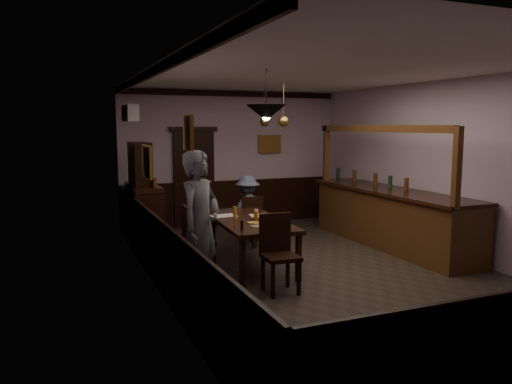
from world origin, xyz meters
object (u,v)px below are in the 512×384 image
chair_near (278,249)px  chair_side (193,236)px  dining_table (249,223)px  person_standing (200,225)px  pendant_brass_mid (283,121)px  chair_far_left (204,222)px  pendant_brass_far (264,122)px  person_seated_right (247,209)px  sideboard (143,204)px  pendant_iron (266,113)px  chair_far_right (251,218)px  coffee_cup (278,222)px  soda_can (256,216)px  person_seated_left (201,212)px  bar_counter (390,216)px

chair_near → chair_side: (-0.85, 1.18, 0.00)m
dining_table → chair_side: 0.96m
person_standing → pendant_brass_mid: 3.24m
chair_far_left → person_standing: (-0.78, -2.48, 0.47)m
pendant_brass_far → person_seated_right: bearing=-133.3°
sideboard → chair_side: bearing=-80.7°
chair_side → sideboard: bearing=15.0°
chair_far_left → pendant_iron: (0.30, -2.10, 1.91)m
chair_far_right → chair_side: (-1.48, -1.37, 0.07)m
chair_side → dining_table: bearing=-76.4°
chair_side → pendant_brass_far: pendant_brass_far is taller
coffee_cup → pendant_iron: (-0.28, -0.21, 1.60)m
dining_table → pendant_iron: (-0.06, -0.80, 1.71)m
soda_can → coffee_cup: bearing=-74.6°
chair_side → pendant_brass_mid: bearing=-57.2°
chair_near → soda_can: (0.18, 1.23, 0.24)m
pendant_brass_far → sideboard: bearing=-177.6°
dining_table → coffee_cup: coffee_cup is taller
chair_near → soda_can: size_ratio=8.73×
chair_side → coffee_cup: size_ratio=13.18×
person_seated_right → soda_can: (-0.47, -1.59, 0.17)m
chair_near → sideboard: sideboard is taller
person_seated_left → person_standing: bearing=73.3°
chair_far_right → person_standing: size_ratio=0.49×
coffee_cup → pendant_brass_mid: size_ratio=0.10×
chair_far_right → coffee_cup: (-0.30, -1.83, 0.29)m
person_seated_right → sideboard: 1.96m
chair_far_right → pendant_brass_mid: pendant_brass_mid is taller
chair_far_left → pendant_brass_mid: pendant_brass_mid is taller
chair_far_right → person_standing: (-1.67, -2.41, 0.45)m
coffee_cup → pendant_brass_mid: bearing=66.0°
chair_far_left → person_seated_right: person_seated_right is taller
person_seated_left → person_seated_right: size_ratio=0.99×
soda_can → bar_counter: bar_counter is taller
chair_side → person_seated_left: person_seated_left is taller
chair_far_left → chair_far_right: size_ratio=0.96×
person_seated_right → pendant_brass_mid: 1.83m
soda_can → pendant_iron: (-0.14, -0.72, 1.59)m
person_seated_right → pendant_brass_far: 1.90m
chair_far_left → coffee_cup: chair_far_left is taller
person_seated_right → bar_counter: bar_counter is taller
chair_far_left → chair_side: 1.55m
chair_far_right → bar_counter: bearing=167.1°
dining_table → person_seated_left: person_seated_left is taller
person_standing → soda_can: person_standing is taller
dining_table → pendant_brass_mid: (1.00, 0.86, 1.61)m
chair_far_right → person_seated_left: person_seated_left is taller
person_standing → bar_counter: bar_counter is taller
chair_far_right → chair_side: bearing=53.6°
person_standing → soda_can: (1.22, 1.09, -0.15)m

